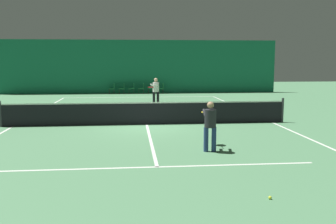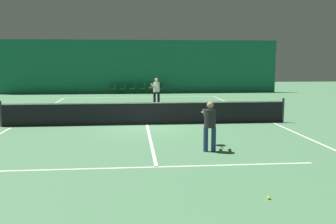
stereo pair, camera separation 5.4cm
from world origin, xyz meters
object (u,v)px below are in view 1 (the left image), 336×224
object	(u,v)px
player_far	(156,89)
courtside_chair_5	(162,88)
tennis_net	(147,113)
courtside_chair_3	(142,88)
courtside_chair_2	(132,88)
player_near	(210,122)
courtside_chair_4	(152,88)
courtside_chair_0	(113,88)
courtside_chair_1	(122,88)
tennis_ball	(270,198)

from	to	relation	value
player_far	courtside_chair_5	bearing A→B (deg)	-166.19
tennis_net	courtside_chair_3	size ratio (longest dim) A/B	14.29
player_far	courtside_chair_2	world-z (taller)	player_far
player_near	player_far	xyz separation A→B (m)	(-0.85, 11.70, 0.08)
courtside_chair_4	courtside_chair_5	size ratio (longest dim) A/B	1.00
tennis_net	courtside_chair_0	bearing A→B (deg)	98.21
player_far	courtside_chair_1	bearing A→B (deg)	-143.69
courtside_chair_3	tennis_ball	size ratio (longest dim) A/B	12.73
courtside_chair_3	courtside_chair_5	world-z (taller)	same
courtside_chair_4	courtside_chair_5	world-z (taller)	same
player_near	player_far	size ratio (longest dim) A/B	0.92
courtside_chair_1	courtside_chair_2	size ratio (longest dim) A/B	1.00
courtside_chair_3	courtside_chair_5	distance (m)	1.59
player_near	courtside_chair_2	size ratio (longest dim) A/B	1.78
courtside_chair_0	player_near	bearing A→B (deg)	10.99
courtside_chair_0	courtside_chair_4	distance (m)	3.18
courtside_chair_1	courtside_chair_4	distance (m)	2.38
courtside_chair_0	courtside_chair_5	world-z (taller)	same
courtside_chair_1	courtside_chair_2	distance (m)	0.79
player_far	courtside_chair_2	xyz separation A→B (m)	(-1.38, 7.94, -0.47)
courtside_chair_4	courtside_chair_3	bearing A→B (deg)	-90.00
courtside_chair_3	courtside_chair_4	world-z (taller)	same
courtside_chair_2	tennis_ball	world-z (taller)	courtside_chair_2
tennis_ball	courtside_chair_1	bearing A→B (deg)	98.16
tennis_net	player_near	world-z (taller)	player_near
courtside_chair_5	courtside_chair_4	bearing A→B (deg)	-90.00
courtside_chair_1	tennis_ball	distance (m)	23.87
courtside_chair_3	courtside_chair_4	size ratio (longest dim) A/B	1.00
tennis_net	courtside_chair_0	size ratio (longest dim) A/B	14.29
player_far	courtside_chair_4	distance (m)	7.96
courtside_chair_2	player_near	bearing A→B (deg)	6.47
courtside_chair_1	courtside_chair_3	distance (m)	1.59
player_far	courtside_chair_0	xyz separation A→B (m)	(-2.97, 7.94, -0.47)
courtside_chair_4	player_near	bearing A→B (deg)	1.86
player_far	courtside_chair_3	xyz separation A→B (m)	(-0.58, 7.94, -0.47)
courtside_chair_3	courtside_chair_0	bearing A→B (deg)	-90.00
courtside_chair_2	courtside_chair_3	xyz separation A→B (m)	(0.79, 0.00, 0.00)
tennis_ball	courtside_chair_4	bearing A→B (deg)	92.43
courtside_chair_2	courtside_chair_4	bearing A→B (deg)	90.00
player_far	courtside_chair_1	size ratio (longest dim) A/B	1.95
courtside_chair_2	courtside_chair_0	bearing A→B (deg)	-90.00
player_near	courtside_chair_3	bearing A→B (deg)	8.52
tennis_net	courtside_chair_1	xyz separation A→B (m)	(-1.34, 14.78, -0.03)
courtside_chair_5	player_near	bearing A→B (deg)	-0.45
courtside_chair_4	courtside_chair_5	bearing A→B (deg)	90.00
tennis_ball	courtside_chair_2	bearing A→B (deg)	96.26
courtside_chair_1	courtside_chair_5	world-z (taller)	same
courtside_chair_0	player_far	bearing A→B (deg)	20.47
courtside_chair_1	tennis_net	bearing A→B (deg)	5.17
tennis_net	courtside_chair_0	distance (m)	14.93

